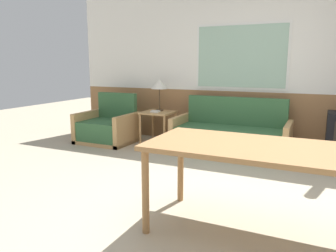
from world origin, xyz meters
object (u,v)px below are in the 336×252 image
(armchair, at_px, (108,128))
(dining_table, at_px, (255,155))
(couch, at_px, (230,136))
(table_lamp, at_px, (159,85))
(side_table, at_px, (158,117))

(armchair, bearing_deg, dining_table, -50.30)
(armchair, bearing_deg, couch, -7.02)
(table_lamp, height_order, dining_table, table_lamp)
(armchair, distance_m, side_table, 0.93)
(table_lamp, distance_m, dining_table, 3.36)
(side_table, bearing_deg, armchair, -159.06)
(table_lamp, bearing_deg, dining_table, -50.43)
(armchair, relative_size, table_lamp, 1.68)
(couch, distance_m, side_table, 1.32)
(couch, bearing_deg, table_lamp, 173.58)
(table_lamp, xyz_separation_m, dining_table, (2.13, -2.58, -0.35))
(side_table, bearing_deg, couch, -2.50)
(couch, relative_size, side_table, 3.22)
(couch, xyz_separation_m, table_lamp, (-1.32, 0.15, 0.77))
(armchair, xyz_separation_m, table_lamp, (0.82, 0.41, 0.77))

